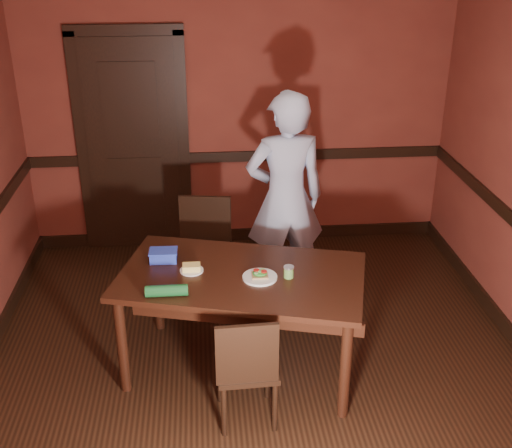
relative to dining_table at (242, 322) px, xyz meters
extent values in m
cube|color=black|center=(0.12, -0.15, -0.39)|extent=(4.00, 4.50, 0.01)
cube|color=maroon|center=(0.12, 2.10, 0.96)|extent=(4.00, 0.02, 2.70)
cube|color=black|center=(0.12, 2.09, 0.51)|extent=(4.00, 0.03, 0.10)
cube|color=black|center=(0.12, 2.09, -0.33)|extent=(4.00, 0.03, 0.12)
cube|color=black|center=(-0.88, 2.06, 0.64)|extent=(0.85, 0.04, 2.05)
cube|color=black|center=(-1.36, 2.08, 0.64)|extent=(0.10, 0.06, 2.15)
cube|color=black|center=(-0.41, 2.08, 0.64)|extent=(0.10, 0.06, 2.15)
cube|color=black|center=(-0.88, 2.08, 1.71)|extent=(1.05, 0.06, 0.10)
cube|color=black|center=(0.00, 0.00, 0.00)|extent=(1.84, 1.33, 0.77)
imported|color=#ACBCDA|center=(0.43, 0.99, 0.51)|extent=(0.70, 0.50, 1.80)
cylinder|color=silver|center=(0.12, -0.07, 0.39)|extent=(0.23, 0.23, 0.01)
cube|color=#A68050|center=(0.12, -0.07, 0.41)|extent=(0.11, 0.10, 0.02)
ellipsoid|color=#2F882A|center=(0.12, -0.07, 0.43)|extent=(0.10, 0.09, 0.02)
cylinder|color=#B11710|center=(0.10, -0.06, 0.44)|extent=(0.04, 0.04, 0.01)
cylinder|color=#B11710|center=(0.15, -0.08, 0.44)|extent=(0.04, 0.04, 0.01)
cylinder|color=#76AC5B|center=(0.09, -0.09, 0.44)|extent=(0.03, 0.03, 0.01)
cylinder|color=#76AC5B|center=(0.14, -0.05, 0.44)|extent=(0.03, 0.03, 0.01)
cylinder|color=#76AC5B|center=(0.12, -0.07, 0.44)|extent=(0.03, 0.03, 0.01)
cylinder|color=#5D883E|center=(0.31, -0.07, 0.42)|extent=(0.07, 0.07, 0.07)
cylinder|color=#B7B5AA|center=(0.31, -0.07, 0.46)|extent=(0.07, 0.07, 0.01)
cylinder|color=silver|center=(-0.34, 0.07, 0.39)|extent=(0.16, 0.16, 0.01)
cube|color=#EAD16A|center=(-0.34, 0.07, 0.42)|extent=(0.12, 0.08, 0.04)
cube|color=blue|center=(-0.53, 0.24, 0.42)|extent=(0.19, 0.13, 0.07)
cube|color=blue|center=(-0.53, 0.24, 0.47)|extent=(0.20, 0.14, 0.01)
cylinder|color=#144A20|center=(-0.49, -0.24, 0.43)|extent=(0.27, 0.08, 0.08)
camera|label=1|loc=(-0.24, -3.81, 2.53)|focal=45.00mm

